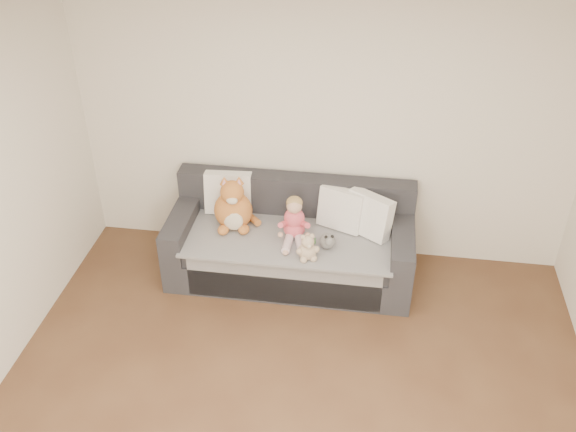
% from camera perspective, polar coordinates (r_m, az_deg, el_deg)
% --- Properties ---
extents(room_shell, '(5.00, 5.00, 5.00)m').
position_cam_1_polar(room_shell, '(3.99, 0.30, -5.24)').
color(room_shell, brown).
rests_on(room_shell, ground).
extents(sofa, '(2.20, 0.94, 0.85)m').
position_cam_1_polar(sofa, '(5.91, 0.27, -2.52)').
color(sofa, '#242428').
rests_on(sofa, ground).
extents(cushion_left, '(0.45, 0.22, 0.41)m').
position_cam_1_polar(cushion_left, '(5.99, -5.32, 2.07)').
color(cushion_left, white).
rests_on(cushion_left, sofa).
extents(cushion_right_back, '(0.45, 0.32, 0.39)m').
position_cam_1_polar(cushion_right_back, '(5.77, 4.76, 0.62)').
color(cushion_right_back, white).
rests_on(cushion_right_back, sofa).
extents(cushion_right_front, '(0.46, 0.39, 0.40)m').
position_cam_1_polar(cushion_right_front, '(5.71, 7.22, 0.10)').
color(cushion_right_front, white).
rests_on(cushion_right_front, sofa).
extents(toddler, '(0.29, 0.41, 0.41)m').
position_cam_1_polar(toddler, '(5.62, 0.56, -0.52)').
color(toddler, '#D84C63').
rests_on(toddler, sofa).
extents(plush_cat, '(0.43, 0.40, 0.53)m').
position_cam_1_polar(plush_cat, '(5.77, -4.88, 0.71)').
color(plush_cat, '#A86325').
rests_on(plush_cat, sofa).
extents(teddy_bear, '(0.19, 0.16, 0.25)m').
position_cam_1_polar(teddy_bear, '(5.41, 1.76, -2.96)').
color(teddy_bear, '#CAA98C').
rests_on(teddy_bear, sofa).
extents(plush_cow, '(0.14, 0.21, 0.17)m').
position_cam_1_polar(plush_cow, '(5.57, 3.55, -2.22)').
color(plush_cow, white).
rests_on(plush_cow, sofa).
extents(sippy_cup, '(0.10, 0.06, 0.11)m').
position_cam_1_polar(sippy_cup, '(5.59, 1.99, -2.14)').
color(sippy_cup, '#7F3490').
rests_on(sippy_cup, sofa).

